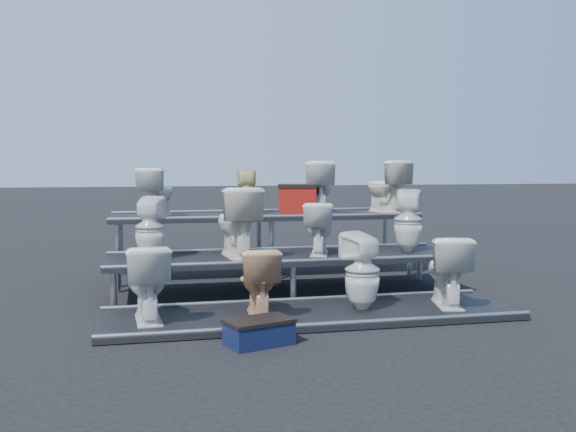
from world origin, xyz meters
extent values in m
plane|color=black|center=(0.00, 0.00, 0.00)|extent=(80.00, 80.00, 0.00)
cube|color=black|center=(0.00, -1.30, 0.03)|extent=(4.20, 1.20, 0.06)
cube|color=black|center=(0.00, 0.00, 0.23)|extent=(4.20, 1.20, 0.46)
cube|color=black|center=(0.00, 1.30, 0.43)|extent=(4.20, 1.20, 0.86)
imported|color=silver|center=(-1.63, -1.30, 0.43)|extent=(0.46, 0.75, 0.74)
imported|color=tan|center=(-0.54, -1.30, 0.40)|extent=(0.42, 0.69, 0.68)
imported|color=silver|center=(0.54, -1.30, 0.46)|extent=(0.48, 0.48, 0.80)
imported|color=silver|center=(1.49, -1.30, 0.43)|extent=(0.58, 0.81, 0.75)
imported|color=silver|center=(-1.59, 0.00, 0.83)|extent=(0.42, 0.42, 0.73)
imported|color=silver|center=(-0.58, 0.00, 0.88)|extent=(0.55, 0.86, 0.83)
imported|color=silver|center=(0.43, 0.00, 0.78)|extent=(0.54, 0.71, 0.64)
imported|color=silver|center=(1.60, 0.00, 0.85)|extent=(0.47, 0.48, 0.79)
imported|color=silver|center=(-1.47, 1.30, 1.19)|extent=(0.59, 0.73, 0.65)
imported|color=#D5C687|center=(-0.25, 1.30, 1.18)|extent=(0.32, 0.32, 0.63)
imported|color=silver|center=(0.79, 1.30, 1.23)|extent=(0.55, 0.80, 0.74)
imported|color=silver|center=(1.80, 1.30, 1.24)|extent=(0.61, 0.83, 0.75)
cube|color=maroon|center=(0.45, 1.21, 1.05)|extent=(0.60, 0.52, 0.37)
cube|color=black|center=(-0.69, -2.15, 0.10)|extent=(0.62, 0.49, 0.20)
camera|label=1|loc=(-1.63, -7.51, 1.55)|focal=40.00mm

